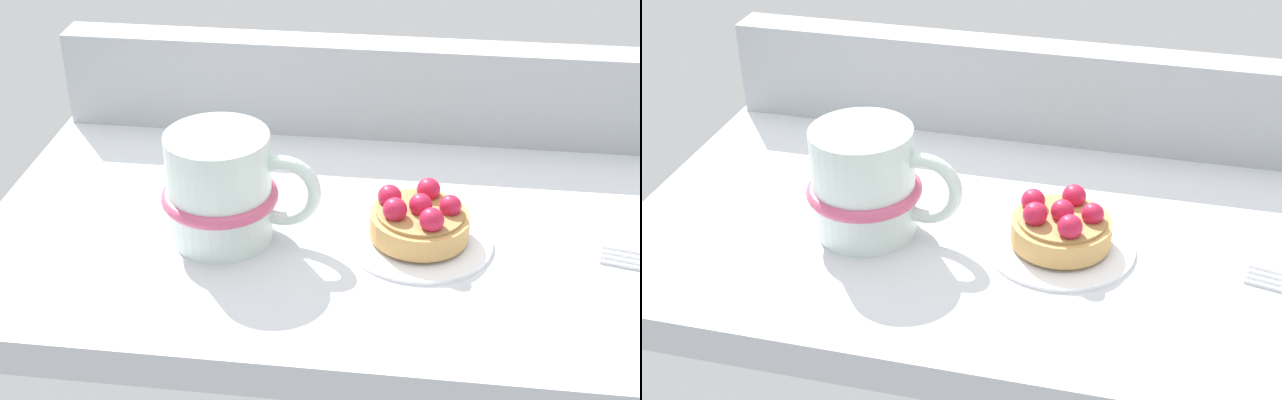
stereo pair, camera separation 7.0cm
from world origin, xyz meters
The scene contains 5 objects.
ground_plane centered at (0.00, 0.00, -1.53)cm, with size 67.30×37.13×3.06cm, color silver.
window_rail_back centered at (0.00, 16.61, 4.68)cm, with size 65.95×3.91×9.36cm, color #9EA3A8.
dessert_plate centered at (2.51, -2.53, 0.33)cm, with size 11.95×11.95×0.70cm.
raspberry_tart centered at (2.48, -2.51, 2.16)cm, with size 7.98×7.98×3.82cm.
coffee_mug centered at (-13.05, -3.68, 4.49)cm, with size 12.81×9.36×9.17cm.
Camera 2 is at (9.02, -61.02, 39.91)cm, focal length 49.65 mm.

